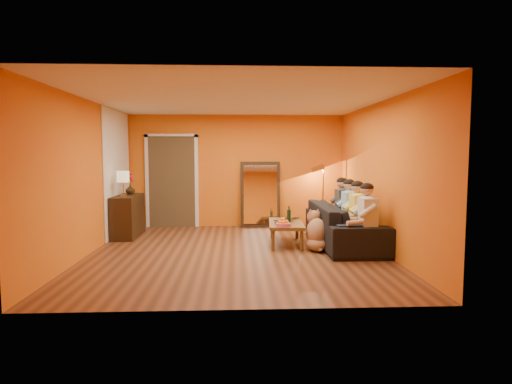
{
  "coord_description": "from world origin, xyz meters",
  "views": [
    {
      "loc": [
        -0.01,
        -7.27,
        1.68
      ],
      "look_at": [
        0.35,
        0.5,
        1.0
      ],
      "focal_mm": 30.0,
      "sensor_mm": 36.0,
      "label": 1
    }
  ],
  "objects_px": {
    "sofa": "(344,224)",
    "vase": "(130,189)",
    "wine_bottle": "(289,214)",
    "person_mid_left": "(358,216)",
    "sideboard": "(128,216)",
    "person_far_left": "(367,220)",
    "mirror_frame": "(260,194)",
    "person_mid_right": "(350,211)",
    "table_lamp": "(123,184)",
    "dog": "(317,230)",
    "coffee_table": "(286,233)",
    "person_far_right": "(342,208)",
    "laptop": "(293,219)",
    "tumbler": "(291,219)",
    "floor_lamp": "(323,197)"
  },
  "relations": [
    {
      "from": "tumbler",
      "to": "coffee_table",
      "type": "bearing_deg",
      "value": -135.0
    },
    {
      "from": "wine_bottle",
      "to": "person_mid_left",
      "type": "bearing_deg",
      "value": -21.52
    },
    {
      "from": "person_mid_left",
      "to": "table_lamp",
      "type": "bearing_deg",
      "value": 165.25
    },
    {
      "from": "mirror_frame",
      "to": "person_far_right",
      "type": "height_order",
      "value": "mirror_frame"
    },
    {
      "from": "vase",
      "to": "sofa",
      "type": "bearing_deg",
      "value": -16.43
    },
    {
      "from": "mirror_frame",
      "to": "vase",
      "type": "distance_m",
      "value": 2.92
    },
    {
      "from": "sofa",
      "to": "vase",
      "type": "bearing_deg",
      "value": 73.57
    },
    {
      "from": "sideboard",
      "to": "person_mid_left",
      "type": "distance_m",
      "value": 4.61
    },
    {
      "from": "coffee_table",
      "to": "floor_lamp",
      "type": "distance_m",
      "value": 2.1
    },
    {
      "from": "person_mid_right",
      "to": "dog",
      "type": "bearing_deg",
      "value": -142.13
    },
    {
      "from": "sofa",
      "to": "person_mid_left",
      "type": "height_order",
      "value": "person_mid_left"
    },
    {
      "from": "sofa",
      "to": "vase",
      "type": "distance_m",
      "value": 4.46
    },
    {
      "from": "vase",
      "to": "mirror_frame",
      "type": "bearing_deg",
      "value": 16.57
    },
    {
      "from": "wine_bottle",
      "to": "floor_lamp",
      "type": "bearing_deg",
      "value": 60.72
    },
    {
      "from": "person_mid_left",
      "to": "coffee_table",
      "type": "bearing_deg",
      "value": 157.26
    },
    {
      "from": "sofa",
      "to": "person_mid_right",
      "type": "height_order",
      "value": "person_mid_right"
    },
    {
      "from": "person_far_right",
      "to": "laptop",
      "type": "distance_m",
      "value": 1.08
    },
    {
      "from": "dog",
      "to": "wine_bottle",
      "type": "bearing_deg",
      "value": 140.66
    },
    {
      "from": "sofa",
      "to": "laptop",
      "type": "bearing_deg",
      "value": 65.66
    },
    {
      "from": "mirror_frame",
      "to": "person_far_left",
      "type": "height_order",
      "value": "mirror_frame"
    },
    {
      "from": "tumbler",
      "to": "vase",
      "type": "bearing_deg",
      "value": 161.89
    },
    {
      "from": "wine_bottle",
      "to": "laptop",
      "type": "bearing_deg",
      "value": 72.0
    },
    {
      "from": "person_mid_left",
      "to": "person_mid_right",
      "type": "height_order",
      "value": "same"
    },
    {
      "from": "person_far_left",
      "to": "tumbler",
      "type": "xyz_separation_m",
      "value": [
        -1.1,
        1.18,
        -0.15
      ]
    },
    {
      "from": "person_far_right",
      "to": "tumbler",
      "type": "relative_size",
      "value": 13.81
    },
    {
      "from": "sideboard",
      "to": "person_mid_left",
      "type": "xyz_separation_m",
      "value": [
        4.37,
        -1.45,
        0.18
      ]
    },
    {
      "from": "mirror_frame",
      "to": "person_far_left",
      "type": "xyz_separation_m",
      "value": [
        1.58,
        -3.08,
        -0.15
      ]
    },
    {
      "from": "sofa",
      "to": "dog",
      "type": "relative_size",
      "value": 3.59
    },
    {
      "from": "person_mid_right",
      "to": "sofa",
      "type": "bearing_deg",
      "value": -142.43
    },
    {
      "from": "mirror_frame",
      "to": "sideboard",
      "type": "xyz_separation_m",
      "value": [
        -2.79,
        -1.08,
        -0.34
      ]
    },
    {
      "from": "coffee_table",
      "to": "tumbler",
      "type": "xyz_separation_m",
      "value": [
        0.12,
        0.12,
        0.25
      ]
    },
    {
      "from": "mirror_frame",
      "to": "coffee_table",
      "type": "height_order",
      "value": "mirror_frame"
    },
    {
      "from": "sideboard",
      "to": "person_far_right",
      "type": "distance_m",
      "value": 4.39
    },
    {
      "from": "table_lamp",
      "to": "coffee_table",
      "type": "relative_size",
      "value": 0.42
    },
    {
      "from": "dog",
      "to": "person_mid_right",
      "type": "xyz_separation_m",
      "value": [
        0.73,
        0.57,
        0.25
      ]
    },
    {
      "from": "person_mid_left",
      "to": "dog",
      "type": "bearing_deg",
      "value": -178.77
    },
    {
      "from": "dog",
      "to": "person_far_right",
      "type": "relative_size",
      "value": 0.59
    },
    {
      "from": "mirror_frame",
      "to": "sofa",
      "type": "xyz_separation_m",
      "value": [
        1.45,
        -2.08,
        -0.38
      ]
    },
    {
      "from": "mirror_frame",
      "to": "person_far_right",
      "type": "relative_size",
      "value": 1.25
    },
    {
      "from": "wine_bottle",
      "to": "vase",
      "type": "height_order",
      "value": "vase"
    },
    {
      "from": "sofa",
      "to": "floor_lamp",
      "type": "bearing_deg",
      "value": 0.99
    },
    {
      "from": "person_mid_left",
      "to": "vase",
      "type": "distance_m",
      "value": 4.7
    },
    {
      "from": "laptop",
      "to": "mirror_frame",
      "type": "bearing_deg",
      "value": 91.8
    },
    {
      "from": "mirror_frame",
      "to": "wine_bottle",
      "type": "bearing_deg",
      "value": -78.67
    },
    {
      "from": "person_far_left",
      "to": "person_mid_left",
      "type": "bearing_deg",
      "value": 90.0
    },
    {
      "from": "table_lamp",
      "to": "wine_bottle",
      "type": "xyz_separation_m",
      "value": [
        3.2,
        -0.69,
        -0.53
      ]
    },
    {
      "from": "sideboard",
      "to": "dog",
      "type": "bearing_deg",
      "value": -21.92
    },
    {
      "from": "coffee_table",
      "to": "laptop",
      "type": "relative_size",
      "value": 3.78
    },
    {
      "from": "coffee_table",
      "to": "person_far_right",
      "type": "relative_size",
      "value": 1.0
    },
    {
      "from": "sideboard",
      "to": "person_far_left",
      "type": "xyz_separation_m",
      "value": [
        4.37,
        -2.0,
        0.18
      ]
    }
  ]
}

